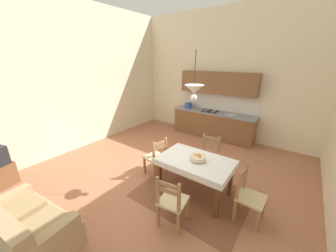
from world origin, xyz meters
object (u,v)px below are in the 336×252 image
at_px(dining_chair_tv_side, 156,157).
at_px(fruit_bowl, 198,158).
at_px(small_couch, 27,228).
at_px(dining_chair_window_side, 249,196).
at_px(pendant_lamp, 194,90).
at_px(dining_table, 195,166).
at_px(dining_chair_camera_side, 172,202).
at_px(kitchen_cabinetry, 214,113).
at_px(dining_chair_kitchen_side, 209,156).

relative_size(dining_chair_tv_side, fruit_bowl, 3.10).
distance_m(dining_chair_tv_side, small_couch, 2.51).
height_order(dining_chair_window_side, pendant_lamp, pendant_lamp).
bearing_deg(dining_table, dining_chair_window_side, -3.36).
height_order(dining_table, dining_chair_camera_side, dining_chair_camera_side).
xyz_separation_m(kitchen_cabinetry, small_couch, (-0.45, -5.46, -0.55)).
xyz_separation_m(dining_table, small_couch, (-1.37, -2.43, -0.32)).
distance_m(dining_table, pendant_lamp, 1.48).
bearing_deg(small_couch, dining_chair_window_side, 44.56).
bearing_deg(fruit_bowl, dining_chair_camera_side, -87.82).
distance_m(dining_chair_camera_side, dining_chair_tv_side, 1.47).
relative_size(dining_table, dining_chair_camera_side, 1.52).
relative_size(dining_chair_tv_side, small_couch, 0.63).
distance_m(dining_chair_camera_side, fruit_bowl, 0.98).
relative_size(fruit_bowl, pendant_lamp, 0.37).
relative_size(kitchen_cabinetry, dining_chair_kitchen_side, 3.00).
bearing_deg(dining_chair_tv_side, kitchen_cabinetry, 87.86).
bearing_deg(kitchen_cabinetry, dining_table, -72.95).
height_order(kitchen_cabinetry, dining_table, kitchen_cabinetry).
relative_size(dining_chair_window_side, small_couch, 0.63).
xyz_separation_m(dining_chair_tv_side, pendant_lamp, (1.01, -0.18, 1.66)).
distance_m(small_couch, pendant_lamp, 3.21).
xyz_separation_m(dining_chair_tv_side, small_couch, (-0.33, -2.49, -0.13)).
height_order(kitchen_cabinetry, dining_chair_camera_side, kitchen_cabinetry).
xyz_separation_m(dining_chair_kitchen_side, dining_chair_window_side, (1.11, -0.87, 0.00)).
distance_m(dining_table, small_couch, 2.81).
height_order(dining_chair_window_side, small_couch, dining_chair_window_side).
distance_m(dining_chair_kitchen_side, dining_chair_window_side, 1.41).
relative_size(dining_chair_window_side, pendant_lamp, 1.16).
relative_size(dining_table, fruit_bowl, 4.70).
relative_size(dining_chair_kitchen_side, dining_chair_window_side, 1.00).
bearing_deg(small_couch, dining_table, 60.51).
bearing_deg(dining_table, pendant_lamp, -105.47).
xyz_separation_m(dining_chair_camera_side, dining_chair_tv_side, (-1.12, 0.96, 0.00)).
distance_m(dining_chair_kitchen_side, pendant_lamp, 1.90).
distance_m(dining_table, dining_chair_camera_side, 0.92).
bearing_deg(dining_chair_camera_side, fruit_bowl, 92.18).
distance_m(dining_table, dining_chair_tv_side, 1.06).
relative_size(kitchen_cabinetry, dining_chair_camera_side, 3.00).
bearing_deg(small_couch, pendant_lamp, 59.84).
height_order(dining_chair_kitchen_side, dining_chair_window_side, same).
xyz_separation_m(kitchen_cabinetry, dining_table, (0.93, -3.03, -0.23)).
height_order(dining_chair_camera_side, pendant_lamp, pendant_lamp).
height_order(dining_chair_tv_side, fruit_bowl, dining_chair_tv_side).
bearing_deg(fruit_bowl, dining_chair_window_side, -3.54).
xyz_separation_m(kitchen_cabinetry, dining_chair_camera_side, (1.01, -3.93, -0.41)).
bearing_deg(dining_chair_window_side, dining_chair_tv_side, 176.73).
relative_size(small_couch, fruit_bowl, 4.95).
distance_m(dining_chair_tv_side, dining_chair_window_side, 2.08).
distance_m(small_couch, fruit_bowl, 2.86).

